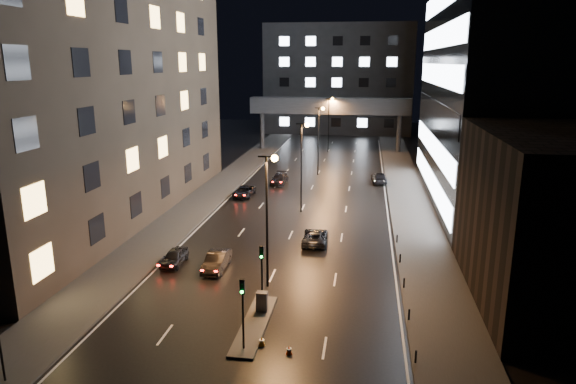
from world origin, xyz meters
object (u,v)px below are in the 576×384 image
car_toward_a (315,237)px  utility_cabinet (262,301)px  car_away_d (279,179)px  car_away_a (174,257)px  car_away_c (244,192)px  car_away_b (217,261)px  car_toward_b (379,178)px

car_toward_a → utility_cabinet: 14.35m
car_toward_a → car_away_d: bearing=-74.1°
car_away_a → car_away_c: car_away_a is taller
car_away_c → utility_cabinet: size_ratio=3.42×
car_away_b → car_toward_a: bearing=44.6°
car_away_a → car_toward_a: car_toward_a is taller
car_away_b → utility_cabinet: utility_cabinet is taller
car_toward_b → car_away_b: bearing=63.4°
car_toward_a → utility_cabinet: bearing=79.7°
car_away_a → car_away_d: 30.51m
car_away_d → utility_cabinet: (5.18, -37.56, 0.13)m
car_away_a → car_away_c: (0.56, 22.72, -0.00)m
car_away_b → car_away_c: 23.44m
car_away_a → car_away_d: car_away_d is taller
car_away_d → utility_cabinet: size_ratio=3.54×
car_away_c → car_toward_b: bearing=33.6°
car_away_c → car_away_d: size_ratio=0.97×
car_toward_a → car_away_b: bearing=43.5°
car_away_a → utility_cabinet: size_ratio=2.80×
car_away_c → utility_cabinet: 31.17m
car_away_d → car_toward_a: size_ratio=1.00×
car_away_b → car_toward_b: car_away_b is taller
car_away_b → car_away_a: bearing=172.1°
car_away_a → car_away_b: bearing=-7.4°
car_toward_b → utility_cabinet: (-8.57, -40.43, 0.13)m
car_away_a → car_away_c: bearing=88.5°
car_away_d → car_toward_b: bearing=13.9°
car_away_a → utility_cabinet: 11.58m
car_away_b → car_toward_b: bearing=67.2°
car_away_a → utility_cabinet: (8.99, -7.29, 0.18)m
car_away_a → car_away_b: size_ratio=0.87×
car_toward_a → car_toward_b: size_ratio=0.99×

